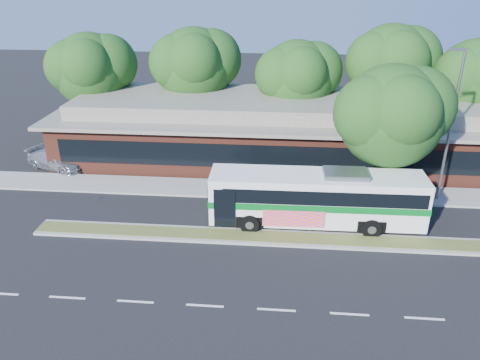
{
  "coord_description": "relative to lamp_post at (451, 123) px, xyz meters",
  "views": [
    {
      "loc": [
        -0.14,
        -20.54,
        12.93
      ],
      "look_at": [
        -2.28,
        3.54,
        2.0
      ],
      "focal_mm": 35.0,
      "sensor_mm": 36.0,
      "label": 1
    }
  ],
  "objects": [
    {
      "name": "sidewalk",
      "position": [
        -9.56,
        0.4,
        -4.84
      ],
      "size": [
        44.0,
        2.6,
        0.12
      ],
      "primitive_type": "cube",
      "color": "gray",
      "rests_on": "ground"
    },
    {
      "name": "sidewalk_tree",
      "position": [
        -3.14,
        -0.56,
        0.66
      ],
      "size": [
        6.5,
        5.83,
        8.34
      ],
      "color": "black",
      "rests_on": "ground"
    },
    {
      "name": "tree_bg_c",
      "position": [
        -8.16,
        9.13,
        0.69
      ],
      "size": [
        6.24,
        5.6,
        8.26
      ],
      "color": "black",
      "rests_on": "ground"
    },
    {
      "name": "lamp_post",
      "position": [
        0.0,
        0.0,
        0.0
      ],
      "size": [
        0.93,
        0.18,
        9.07
      ],
      "color": "slate",
      "rests_on": "ground"
    },
    {
      "name": "tree_bg_b",
      "position": [
        -16.13,
        10.14,
        1.24
      ],
      "size": [
        6.69,
        6.0,
        9.0
      ],
      "color": "black",
      "rests_on": "ground"
    },
    {
      "name": "plaza_building",
      "position": [
        -9.56,
        6.99,
        -2.77
      ],
      "size": [
        33.2,
        11.2,
        4.45
      ],
      "color": "maroon",
      "rests_on": "ground"
    },
    {
      "name": "tree_bg_d",
      "position": [
        -1.12,
        10.15,
        1.52
      ],
      "size": [
        6.91,
        6.2,
        9.37
      ],
      "color": "black",
      "rests_on": "ground"
    },
    {
      "name": "transit_bus",
      "position": [
        -7.54,
        -3.6,
        -3.1
      ],
      "size": [
        11.57,
        2.83,
        3.23
      ],
      "rotation": [
        0.0,
        0.0,
        0.01
      ],
      "color": "white",
      "rests_on": "ground"
    },
    {
      "name": "sedan",
      "position": [
        -25.31,
        2.82,
        -4.24
      ],
      "size": [
        4.95,
        3.45,
        1.33
      ],
      "primitive_type": "imported",
      "rotation": [
        0.0,
        0.0,
        1.19
      ],
      "color": "#A6A9AD",
      "rests_on": "ground"
    },
    {
      "name": "median_strip",
      "position": [
        -9.56,
        -5.4,
        -4.83
      ],
      "size": [
        26.0,
        1.1,
        0.15
      ],
      "primitive_type": "cube",
      "color": "#4C5122",
      "rests_on": "ground"
    },
    {
      "name": "tree_bg_a",
      "position": [
        -24.15,
        9.14,
        0.97
      ],
      "size": [
        6.47,
        5.8,
        8.63
      ],
      "color": "black",
      "rests_on": "ground"
    },
    {
      "name": "parking_lot",
      "position": [
        -27.56,
        4.0,
        -4.9
      ],
      "size": [
        14.0,
        12.0,
        0.01
      ],
      "primitive_type": "cube",
      "color": "black",
      "rests_on": "ground"
    },
    {
      "name": "ground",
      "position": [
        -9.56,
        -6.0,
        -4.9
      ],
      "size": [
        120.0,
        120.0,
        0.0
      ],
      "primitive_type": "plane",
      "color": "black",
      "rests_on": "ground"
    }
  ]
}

